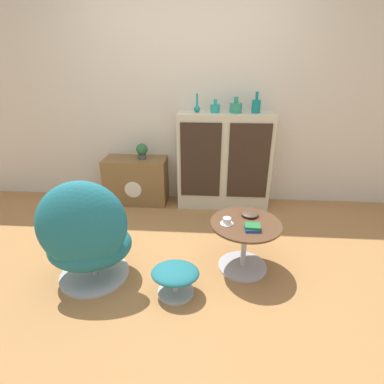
# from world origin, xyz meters

# --- Properties ---
(ground_plane) EXTENTS (12.00, 12.00, 0.00)m
(ground_plane) POSITION_xyz_m (0.00, 0.00, 0.00)
(ground_plane) COLOR #A87542
(wall_back) EXTENTS (6.40, 0.06, 2.60)m
(wall_back) POSITION_xyz_m (0.00, 1.57, 1.30)
(wall_back) COLOR beige
(wall_back) RESTS_ON ground_plane
(sideboard) EXTENTS (1.07, 0.37, 1.13)m
(sideboard) POSITION_xyz_m (0.43, 1.36, 0.56)
(sideboard) COLOR beige
(sideboard) RESTS_ON ground_plane
(tv_console) EXTENTS (0.75, 0.37, 0.57)m
(tv_console) POSITION_xyz_m (-0.65, 1.36, 0.28)
(tv_console) COLOR brown
(tv_console) RESTS_ON ground_plane
(egg_chair) EXTENTS (0.75, 0.71, 0.91)m
(egg_chair) POSITION_xyz_m (-0.66, -0.15, 0.42)
(egg_chair) COLOR #B7B7BC
(egg_chair) RESTS_ON ground_plane
(ottoman) EXTENTS (0.37, 0.31, 0.23)m
(ottoman) POSITION_xyz_m (0.04, -0.24, 0.16)
(ottoman) COLOR #B7B7BC
(ottoman) RESTS_ON ground_plane
(coffee_table) EXTENTS (0.58, 0.58, 0.45)m
(coffee_table) POSITION_xyz_m (0.58, 0.11, 0.28)
(coffee_table) COLOR #B7B7BC
(coffee_table) RESTS_ON ground_plane
(vase_leftmost) EXTENTS (0.07, 0.07, 0.20)m
(vase_leftmost) POSITION_xyz_m (0.11, 1.36, 1.18)
(vase_leftmost) COLOR teal
(vase_leftmost) RESTS_ON sideboard
(vase_inner_left) EXTENTS (0.10, 0.10, 0.14)m
(vase_inner_left) POSITION_xyz_m (0.31, 1.36, 1.18)
(vase_inner_left) COLOR teal
(vase_inner_left) RESTS_ON sideboard
(vase_inner_right) EXTENTS (0.14, 0.14, 0.17)m
(vase_inner_right) POSITION_xyz_m (0.53, 1.36, 1.19)
(vase_inner_right) COLOR #2D8E6B
(vase_inner_right) RESTS_ON sideboard
(vase_rightmost) EXTENTS (0.10, 0.10, 0.23)m
(vase_rightmost) POSITION_xyz_m (0.75, 1.36, 1.20)
(vase_rightmost) COLOR #147A75
(vase_rightmost) RESTS_ON sideboard
(potted_plant) EXTENTS (0.14, 0.14, 0.19)m
(potted_plant) POSITION_xyz_m (-0.55, 1.36, 0.67)
(potted_plant) COLOR #4C4C51
(potted_plant) RESTS_ON tv_console
(teacup) EXTENTS (0.11, 0.11, 0.05)m
(teacup) POSITION_xyz_m (0.43, 0.08, 0.47)
(teacup) COLOR white
(teacup) RESTS_ON coffee_table
(book_stack) EXTENTS (0.12, 0.11, 0.04)m
(book_stack) POSITION_xyz_m (0.62, 0.01, 0.47)
(book_stack) COLOR #1E478C
(book_stack) RESTS_ON coffee_table
(bowl) EXTENTS (0.15, 0.15, 0.04)m
(bowl) POSITION_xyz_m (0.63, 0.24, 0.46)
(bowl) COLOR #4C3828
(bowl) RESTS_ON coffee_table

